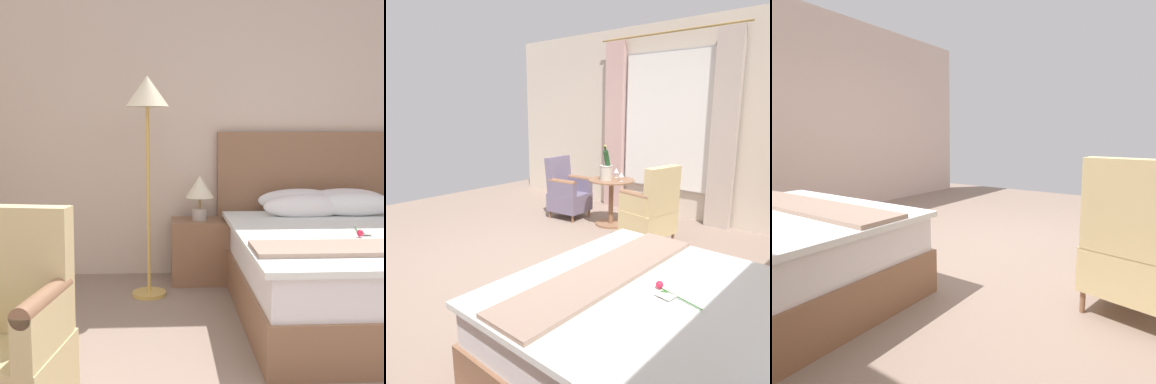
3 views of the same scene
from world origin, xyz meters
The scene contains 9 objects.
ground_plane centered at (0.00, 0.00, 0.00)m, with size 8.03×8.03×0.00m, color gray.
wall_window_side centered at (-2.96, 0.00, 1.50)m, with size 0.27×6.65×3.02m.
bed centered at (0.66, 2.19, 0.36)m, with size 1.85×2.23×1.34m.
side_table_round centered at (-1.86, -0.30, 0.40)m, with size 0.68×0.68×0.69m.
champagne_bucket centered at (-1.80, -0.34, 0.85)m, with size 0.20×0.19×0.51m.
wine_glass_near_bucket centered at (-1.85, -0.11, 0.79)m, with size 0.08×0.08×0.13m.
wine_glass_near_edge centered at (-2.04, -0.34, 0.80)m, with size 0.08×0.08×0.15m.
armchair_by_window centered at (-1.50, 0.60, 0.47)m, with size 0.66×0.62×1.04m.
armchair_facing_bed centered at (-1.75, -1.09, 0.41)m, with size 0.57×0.62×0.97m.
Camera 2 is at (2.53, 2.91, 1.73)m, focal length 35.00 mm.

